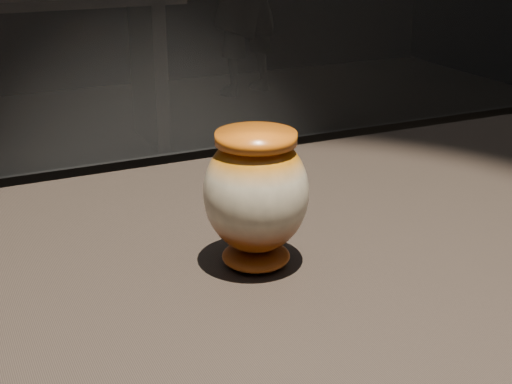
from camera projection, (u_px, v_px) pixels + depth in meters
main_vase at (256, 194)px, 0.84m from camera, size 0.16×0.16×0.17m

